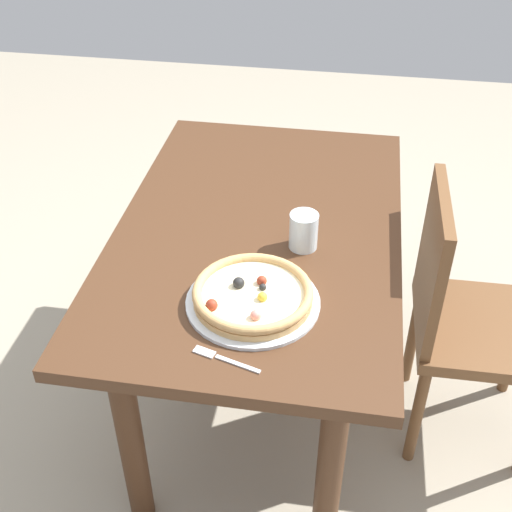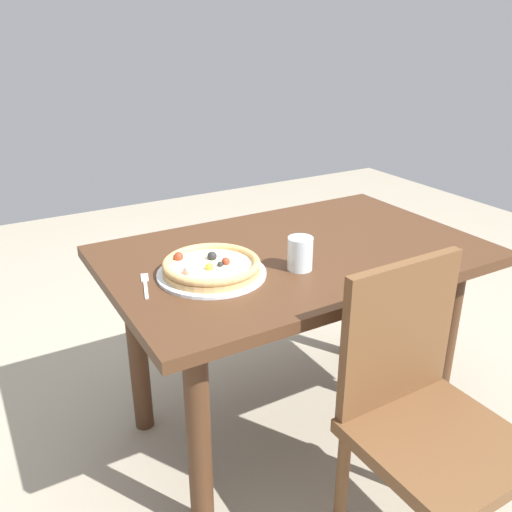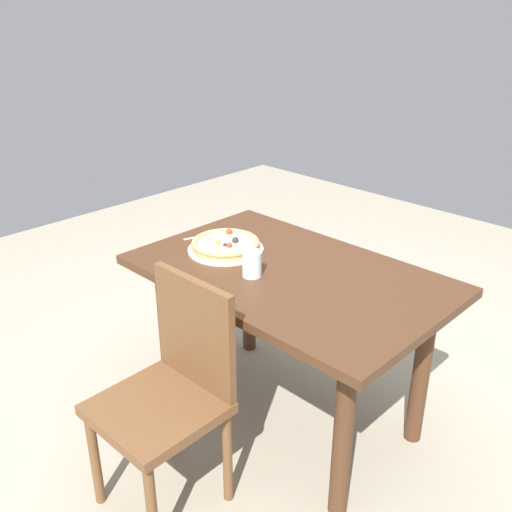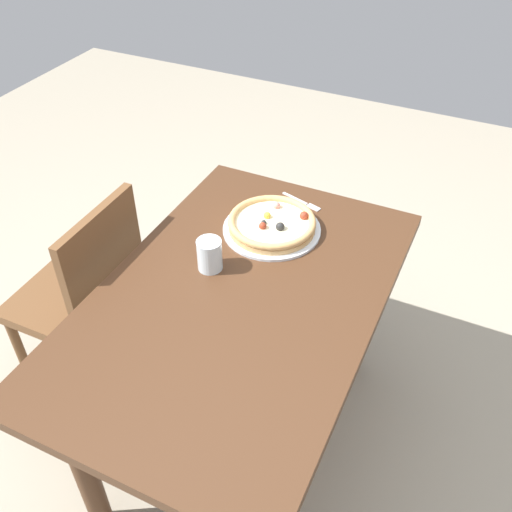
# 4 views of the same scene
# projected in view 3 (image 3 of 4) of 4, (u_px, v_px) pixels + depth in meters

# --- Properties ---
(ground_plane) EXTENTS (6.00, 6.00, 0.00)m
(ground_plane) POSITION_uv_depth(u_px,v_px,m) (285.00, 413.00, 2.60)
(ground_plane) COLOR #9E937F
(dining_table) EXTENTS (1.26, 0.80, 0.72)m
(dining_table) POSITION_uv_depth(u_px,v_px,m) (288.00, 296.00, 2.35)
(dining_table) COLOR #472B19
(dining_table) RESTS_ON ground
(chair_near) EXTENTS (0.41, 0.41, 0.87)m
(chair_near) POSITION_uv_depth(u_px,v_px,m) (171.00, 389.00, 2.00)
(chair_near) COLOR brown
(chair_near) RESTS_ON ground
(plate) EXTENTS (0.33, 0.33, 0.01)m
(plate) POSITION_uv_depth(u_px,v_px,m) (226.00, 249.00, 2.48)
(plate) COLOR silver
(plate) RESTS_ON dining_table
(pizza) EXTENTS (0.30, 0.30, 0.05)m
(pizza) POSITION_uv_depth(u_px,v_px,m) (226.00, 244.00, 2.47)
(pizza) COLOR tan
(pizza) RESTS_ON plate
(fork) EXTENTS (0.06, 0.16, 0.00)m
(fork) POSITION_uv_depth(u_px,v_px,m) (203.00, 236.00, 2.63)
(fork) COLOR silver
(fork) RESTS_ON dining_table
(drinking_glass) EXTENTS (0.08, 0.08, 0.10)m
(drinking_glass) POSITION_uv_depth(u_px,v_px,m) (252.00, 264.00, 2.24)
(drinking_glass) COLOR silver
(drinking_glass) RESTS_ON dining_table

